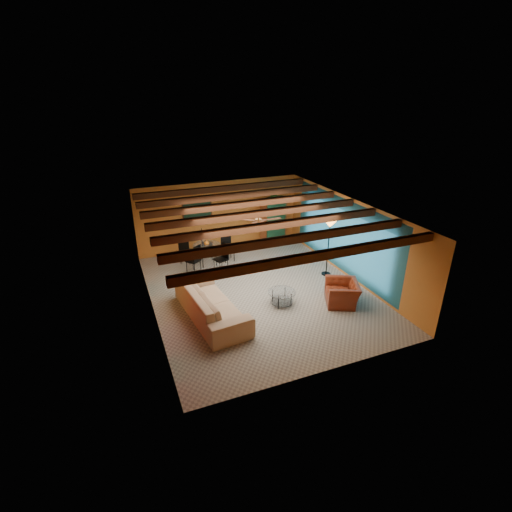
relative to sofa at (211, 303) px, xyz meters
name	(u,v)px	position (x,y,z in m)	size (l,w,h in m)	color
room	(257,220)	(1.77, 0.96, 1.92)	(6.52, 8.01, 2.71)	gray
sofa	(211,303)	(0.00, 0.00, 0.00)	(3.03, 1.18, 0.88)	tan
armchair	(342,293)	(3.82, -0.73, -0.10)	(1.05, 0.92, 0.68)	maroon
coffee_table	(282,298)	(2.12, -0.12, -0.23)	(0.82, 0.82, 0.42)	silver
dining_table	(207,251)	(0.83, 3.46, 0.08)	(2.02, 2.02, 1.05)	silver
armoire	(274,221)	(3.97, 4.55, 0.47)	(1.04, 0.51, 1.83)	brown
floor_lamp	(328,248)	(4.42, 1.10, 0.54)	(0.40, 0.40, 1.96)	black
ceiling_fan	(259,221)	(1.77, 0.85, 1.92)	(1.50, 1.50, 0.44)	#472614
painting	(197,211)	(0.87, 4.81, 1.21)	(1.05, 0.03, 0.65)	black
potted_plant	(274,194)	(3.97, 4.55, 1.62)	(0.42, 0.37, 0.47)	#26661E
vase	(206,235)	(0.83, 3.46, 0.70)	(0.18, 0.18, 0.19)	orange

